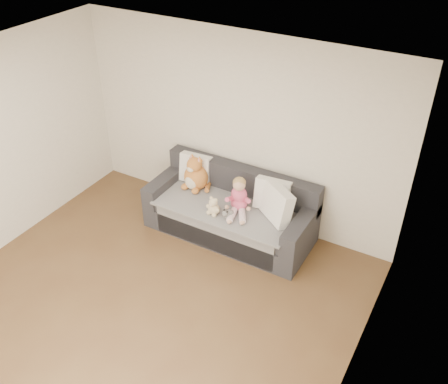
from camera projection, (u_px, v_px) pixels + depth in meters
name	position (u px, v px, depth m)	size (l,w,h in m)	color
room_shell	(136.00, 212.00, 4.95)	(5.00, 5.00, 5.00)	brown
sofa	(231.00, 213.00, 6.61)	(2.20, 0.94, 0.85)	#29292F
cushion_left	(196.00, 169.00, 6.84)	(0.46, 0.23, 0.42)	white
cushion_right_back	(272.00, 195.00, 6.30)	(0.47, 0.25, 0.43)	white
cushion_right_front	(277.00, 204.00, 6.11)	(0.52, 0.46, 0.46)	white
toddler	(239.00, 198.00, 6.27)	(0.34, 0.47, 0.47)	#CE4870
plush_cat	(195.00, 175.00, 6.71)	(0.41, 0.35, 0.52)	#AC5826
teddy_bear	(213.00, 207.00, 6.25)	(0.20, 0.15, 0.25)	beige
plush_cow	(228.00, 214.00, 6.20)	(0.12, 0.19, 0.15)	white
sippy_cup	(213.00, 205.00, 6.37)	(0.10, 0.08, 0.11)	#603289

